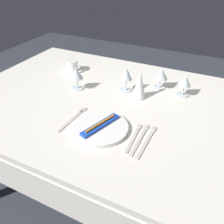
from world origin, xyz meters
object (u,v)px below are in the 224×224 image
wine_glass_centre (185,82)px  napkin_folded (140,85)px  fork_outer (74,118)px  coffee_cup_left (73,65)px  wine_glass_left (161,75)px  wine_glass_right (126,75)px  spoon_tea (149,138)px  spoon_dessert (142,136)px  wine_glass_far (76,75)px  toothbrush_package (100,125)px  spoon_soup (135,134)px  dinner_plate (100,128)px

wine_glass_centre → napkin_folded: 0.25m
fork_outer → coffee_cup_left: coffee_cup_left is taller
coffee_cup_left → wine_glass_left: size_ratio=0.79×
wine_glass_centre → wine_glass_left: wine_glass_left is taller
wine_glass_right → wine_glass_left: bearing=35.2°
wine_glass_right → napkin_folded: bearing=-20.5°
spoon_tea → fork_outer: bearing=-177.2°
spoon_dessert → wine_glass_far: size_ratio=1.70×
toothbrush_package → spoon_tea: size_ratio=0.92×
spoon_soup → wine_glass_far: bearing=151.9°
fork_outer → wine_glass_left: wine_glass_left is taller
dinner_plate → toothbrush_package: toothbrush_package is taller
toothbrush_package → wine_glass_left: (0.13, 0.49, 0.06)m
spoon_soup → spoon_tea: (0.06, 0.00, 0.00)m
wine_glass_centre → napkin_folded: (-0.21, -0.13, -0.01)m
coffee_cup_left → wine_glass_right: 0.44m
dinner_plate → wine_glass_left: (0.13, 0.49, 0.08)m
fork_outer → wine_glass_left: 0.56m
wine_glass_right → wine_glass_far: size_ratio=1.12×
fork_outer → coffee_cup_left: bearing=124.0°
spoon_tea → wine_glass_right: 0.43m
wine_glass_centre → toothbrush_package: bearing=-120.3°
dinner_plate → fork_outer: (-0.16, 0.02, -0.01)m
spoon_tea → wine_glass_right: wine_glass_right is taller
dinner_plate → coffee_cup_left: coffee_cup_left is taller
dinner_plate → fork_outer: 0.16m
spoon_dessert → wine_glass_right: (-0.22, 0.34, 0.10)m
spoon_tea → wine_glass_far: wine_glass_far is taller
napkin_folded → spoon_tea: bearing=-62.5°
wine_glass_left → napkin_folded: size_ratio=0.82×
dinner_plate → spoon_dessert: size_ratio=1.14×
spoon_dessert → spoon_tea: 0.03m
wine_glass_left → napkin_folded: napkin_folded is taller
spoon_tea → coffee_cup_left: (-0.68, 0.44, 0.04)m
toothbrush_package → spoon_soup: (0.15, 0.03, -0.02)m
fork_outer → coffee_cup_left: 0.55m
wine_glass_left → spoon_dessert: bearing=-83.5°
wine_glass_centre → wine_glass_right: size_ratio=0.85×
coffee_cup_left → napkin_folded: napkin_folded is taller
coffee_cup_left → wine_glass_right: wine_glass_right is taller
toothbrush_package → napkin_folded: (0.06, 0.34, 0.05)m
wine_glass_centre → wine_glass_right: wine_glass_right is taller
coffee_cup_left → napkin_folded: 0.54m
wine_glass_left → wine_glass_far: (-0.43, -0.22, 0.00)m
wine_glass_right → napkin_folded: (0.09, -0.04, -0.02)m
dinner_plate → spoon_dessert: (0.18, 0.04, -0.01)m
dinner_plate → fork_outer: bearing=173.4°
spoon_soup → wine_glass_left: 0.47m
toothbrush_package → spoon_tea: (0.22, 0.04, -0.02)m
toothbrush_package → wine_glass_right: wine_glass_right is taller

